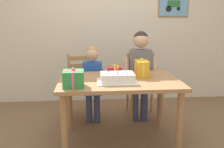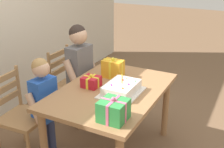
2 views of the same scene
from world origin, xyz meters
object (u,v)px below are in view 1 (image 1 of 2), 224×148
Objects in this scene: birthday_cake at (117,78)px; gift_box_corner_small at (73,79)px; dining_table at (119,88)px; chair_left at (83,86)px; chair_right at (142,85)px; child_older at (140,68)px; gift_box_beside_cake at (142,69)px; child_younger at (93,77)px; gift_box_red_large at (114,71)px.

birthday_cake is 0.49m from gift_box_corner_small.
dining_table is 0.20m from birthday_cake.
chair_right is at bearing 0.01° from chair_left.
chair_left is at bearing 165.13° from child_older.
gift_box_beside_cake is 0.78m from child_younger.
child_older is at bearing 45.20° from gift_box_red_large.
gift_box_red_large is at bearing -56.66° from chair_left.
gift_box_beside_cake is 0.24× the size of chair_right.
chair_right is 0.73× the size of child_older.
chair_right is at bearing 63.64° from birthday_cake.
dining_table is 3.09× the size of birthday_cake.
birthday_cake reaches higher than dining_table.
gift_box_beside_cake is 0.18× the size of child_older.
gift_box_red_large is 0.81m from chair_left.
gift_box_beside_cake is at bearing -13.78° from gift_box_red_large.
child_older is (0.36, 0.61, 0.11)m from dining_table.
chair_right is (0.15, 0.69, -0.38)m from gift_box_beside_cake.
chair_left is (-0.44, 0.82, -0.19)m from dining_table.
birthday_cake is at bearing -141.27° from gift_box_beside_cake.
gift_box_red_large is 0.33m from gift_box_beside_cake.
gift_box_corner_small is 0.17× the size of child_older.
gift_box_red_large is at bearing -127.46° from chair_right.
gift_box_red_large is 0.77× the size of gift_box_corner_small.
child_older reaches higher than gift_box_beside_cake.
chair_left is at bearing 86.71° from gift_box_corner_small.
gift_box_corner_small is at bearing -134.17° from child_older.
chair_left is 0.88m from child_older.
birthday_cake is at bearing -67.00° from chair_left.
gift_box_red_large is at bearing 99.41° from dining_table.
child_older reaches higher than gift_box_red_large.
child_younger reaches higher than gift_box_beside_cake.
chair_right is (0.93, 1.09, -0.37)m from gift_box_corner_small.
child_older is (0.08, 0.48, -0.08)m from gift_box_beside_cake.
birthday_cake is at bearing -90.09° from gift_box_red_large.
child_younger is (-0.29, 0.61, -0.01)m from dining_table.
child_younger is at bearing -56.31° from chair_left.
chair_left reaches higher than dining_table.
birthday_cake is 0.41m from gift_box_beside_cake.
chair_left is (-0.40, 0.94, -0.34)m from birthday_cake.
child_older is at bearing -0.04° from child_younger.
child_younger is at bearing 123.16° from gift_box_red_large.
gift_box_red_large is 0.74× the size of gift_box_beside_cake.
chair_left and chair_right have the same top height.
gift_box_corner_small is (-0.46, -0.15, 0.04)m from birthday_cake.
chair_right is at bearing 77.82° from gift_box_beside_cake.
gift_box_red_large is (-0.03, 0.21, 0.15)m from dining_table.
dining_table is 8.17× the size of gift_box_red_large.
child_older is at bearing -108.75° from chair_right.
dining_table is 1.08× the size of child_older.
chair_left is 0.87m from chair_right.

